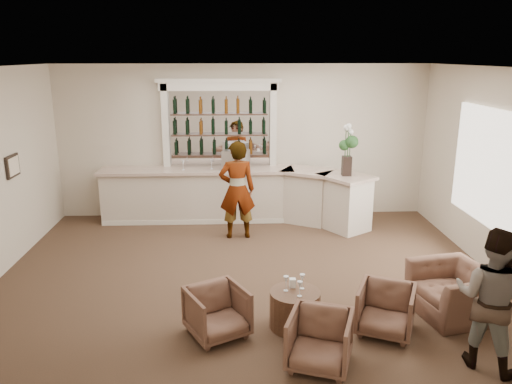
% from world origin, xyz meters
% --- Properties ---
extents(ground, '(8.00, 8.00, 0.00)m').
position_xyz_m(ground, '(0.00, 0.00, 0.00)').
color(ground, '#503628').
rests_on(ground, ground).
extents(room_shell, '(8.04, 7.02, 3.32)m').
position_xyz_m(room_shell, '(0.16, 0.71, 2.34)').
color(room_shell, beige).
rests_on(room_shell, ground).
extents(bar_counter, '(5.72, 1.80, 1.14)m').
position_xyz_m(bar_counter, '(-0.16, 3.00, 0.57)').
color(bar_counter, beige).
rests_on(bar_counter, ground).
extents(back_bar_alcove, '(2.64, 0.25, 3.00)m').
position_xyz_m(back_bar_alcove, '(-0.50, 3.41, 2.03)').
color(back_bar_alcove, white).
rests_on(back_bar_alcove, ground).
extents(cocktail_table, '(0.67, 0.67, 0.50)m').
position_xyz_m(cocktail_table, '(0.58, -1.39, 0.25)').
color(cocktail_table, '#533524').
rests_on(cocktail_table, ground).
extents(sommelier, '(0.74, 0.52, 1.92)m').
position_xyz_m(sommelier, '(-0.15, 2.02, 0.96)').
color(sommelier, gray).
rests_on(sommelier, ground).
extents(guest, '(1.03, 1.02, 1.68)m').
position_xyz_m(guest, '(2.67, -2.31, 0.84)').
color(guest, gray).
rests_on(guest, ground).
extents(armchair_left, '(0.94, 0.95, 0.64)m').
position_xyz_m(armchair_left, '(-0.43, -1.55, 0.32)').
color(armchair_left, brown).
rests_on(armchair_left, ground).
extents(armchair_center, '(0.89, 0.90, 0.65)m').
position_xyz_m(armchair_center, '(0.76, -2.26, 0.33)').
color(armchair_center, brown).
rests_on(armchair_center, ground).
extents(armchair_right, '(0.91, 0.92, 0.64)m').
position_xyz_m(armchair_right, '(1.73, -1.58, 0.32)').
color(armchair_right, brown).
rests_on(armchair_right, ground).
extents(armchair_far, '(1.12, 1.22, 0.68)m').
position_xyz_m(armchair_far, '(2.79, -1.16, 0.34)').
color(armchair_far, brown).
rests_on(armchair_far, ground).
extents(espresso_machine, '(0.60, 0.56, 0.42)m').
position_xyz_m(espresso_machine, '(-0.16, 2.96, 1.35)').
color(espresso_machine, silver).
rests_on(espresso_machine, bar_counter).
extents(flower_vase, '(0.27, 0.27, 1.04)m').
position_xyz_m(flower_vase, '(2.05, 2.38, 1.72)').
color(flower_vase, black).
rests_on(flower_vase, bar_counter).
extents(wine_glass_bar_left, '(0.07, 0.07, 0.21)m').
position_xyz_m(wine_glass_bar_left, '(-1.27, 3.01, 1.25)').
color(wine_glass_bar_left, white).
rests_on(wine_glass_bar_left, bar_counter).
extents(wine_glass_bar_right, '(0.07, 0.07, 0.21)m').
position_xyz_m(wine_glass_bar_right, '(-0.68, 3.07, 1.25)').
color(wine_glass_bar_right, white).
rests_on(wine_glass_bar_right, bar_counter).
extents(wine_glass_tbl_a, '(0.07, 0.07, 0.21)m').
position_xyz_m(wine_glass_tbl_a, '(0.46, -1.36, 0.60)').
color(wine_glass_tbl_a, white).
rests_on(wine_glass_tbl_a, cocktail_table).
extents(wine_glass_tbl_b, '(0.07, 0.07, 0.21)m').
position_xyz_m(wine_glass_tbl_b, '(0.68, -1.31, 0.60)').
color(wine_glass_tbl_b, white).
rests_on(wine_glass_tbl_b, cocktail_table).
extents(wine_glass_tbl_c, '(0.07, 0.07, 0.21)m').
position_xyz_m(wine_glass_tbl_c, '(0.62, -1.52, 0.60)').
color(wine_glass_tbl_c, white).
rests_on(wine_glass_tbl_c, cocktail_table).
extents(napkin_holder, '(0.08, 0.08, 0.12)m').
position_xyz_m(napkin_holder, '(0.56, -1.25, 0.56)').
color(napkin_holder, white).
rests_on(napkin_holder, cocktail_table).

